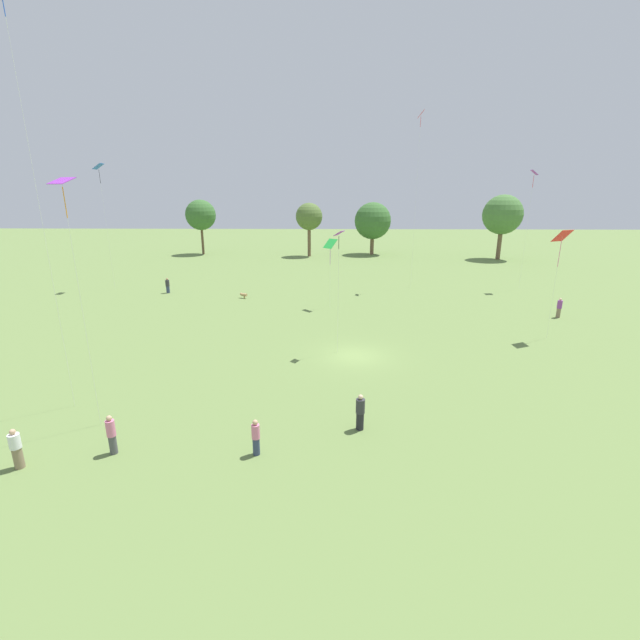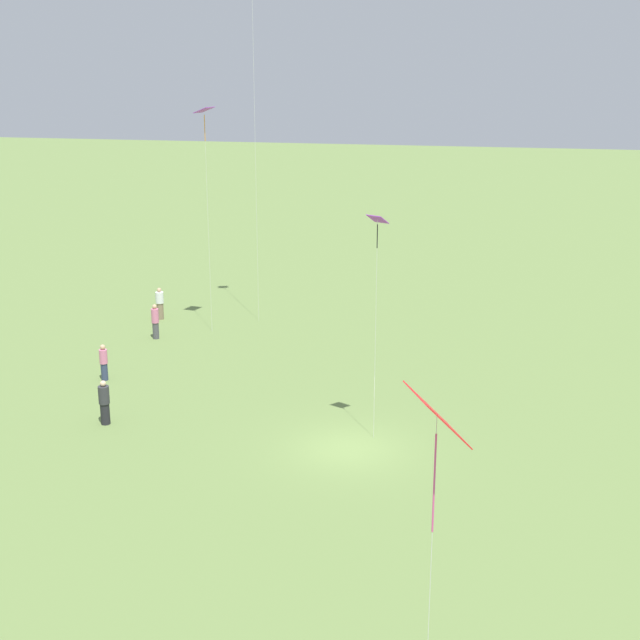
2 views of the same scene
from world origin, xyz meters
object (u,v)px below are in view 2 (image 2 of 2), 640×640
(person_1, at_px, (104,362))
(person_3, at_px, (155,322))
(person_0, at_px, (160,304))
(person_5, at_px, (104,403))
(kite_6, at_px, (377,232))
(kite_2, at_px, (204,121))
(kite_4, at_px, (437,425))

(person_1, height_order, person_3, person_3)
(person_0, relative_size, person_3, 0.98)
(person_3, height_order, person_5, person_3)
(kite_6, bearing_deg, person_3, 34.43)
(person_1, relative_size, kite_6, 0.19)
(person_1, distance_m, person_5, 5.23)
(kite_6, bearing_deg, person_0, 28.47)
(person_5, bearing_deg, kite_2, -8.34)
(person_0, distance_m, kite_2, 10.95)
(kite_2, distance_m, kite_6, 16.37)
(person_0, distance_m, person_3, 3.65)
(person_3, height_order, kite_4, kite_4)
(person_0, height_order, kite_2, kite_2)
(person_1, xyz_separation_m, person_5, (4.72, 2.25, 0.06))
(person_3, bearing_deg, kite_4, -11.20)
(person_1, xyz_separation_m, kite_4, (20.66, 16.63, 7.08))
(kite_6, bearing_deg, kite_2, 23.71)
(person_3, relative_size, kite_4, 0.22)
(person_0, xyz_separation_m, kite_4, (30.50, 17.85, 7.05))
(kite_4, bearing_deg, person_0, 49.57)
(person_0, distance_m, person_1, 9.92)
(person_0, height_order, person_5, person_5)
(person_5, bearing_deg, kite_4, -145.79)
(kite_4, relative_size, kite_6, 0.98)
(person_0, relative_size, kite_2, 0.15)
(person_3, relative_size, kite_2, 0.16)
(person_5, height_order, kite_4, kite_4)
(person_0, relative_size, person_5, 0.98)
(person_1, bearing_deg, kite_6, 5.04)
(person_3, distance_m, kite_4, 32.54)
(kite_6, bearing_deg, kite_4, 174.14)
(person_5, relative_size, kite_4, 0.22)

